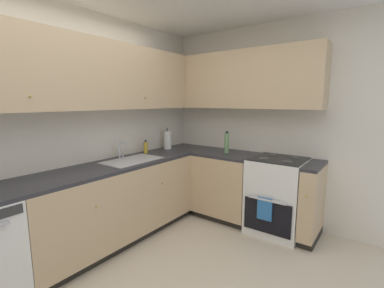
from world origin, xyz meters
The scene contains 14 objects.
wall_back centered at (0.00, 1.45, 1.28)m, with size 4.18×0.05×2.56m, color silver.
wall_right centered at (2.07, 0.00, 1.28)m, with size 0.05×2.95×2.56m, color silver.
lower_cabinets_back centered at (0.43, 1.13, 0.44)m, with size 2.03×0.62×0.87m.
countertop_back centered at (0.43, 1.12, 0.89)m, with size 3.23×0.60×0.04m, color #2D2D33.
lower_cabinets_right centered at (1.74, 0.24, 0.44)m, with size 0.62×1.57×0.87m.
countertop_right centered at (1.74, 0.24, 0.89)m, with size 0.60×1.57×0.03m.
oven_range centered at (1.76, -0.27, 0.46)m, with size 0.68×0.62×1.05m.
upper_cabinets_back centered at (0.27, 1.26, 1.86)m, with size 2.91×0.34×0.73m.
upper_cabinets_right centered at (1.88, 0.36, 1.86)m, with size 0.32×2.12×0.73m.
sink centered at (0.67, 1.09, 0.86)m, with size 0.68×0.40×0.10m.
faucet centered at (0.68, 1.30, 1.03)m, with size 0.07×0.16×0.21m.
soap_bottle centered at (1.09, 1.30, 0.98)m, with size 0.05×0.05×0.18m.
paper_towel_roll centered at (1.50, 1.28, 1.03)m, with size 0.11×0.11×0.32m.
oil_bottle centered at (1.74, 0.44, 1.04)m, with size 0.06×0.06×0.29m.
Camera 1 is at (-1.37, -1.27, 1.59)m, focal length 24.98 mm.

